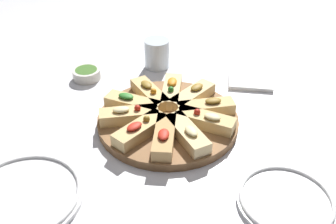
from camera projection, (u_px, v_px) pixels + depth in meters
ground_plane at (168, 124)px, 0.95m from camera, size 3.00×3.00×0.00m
serving_board at (168, 120)px, 0.94m from camera, size 0.34×0.34×0.02m
focaccia_slice_0 at (140, 129)px, 0.87m from camera, size 0.09×0.14×0.04m
focaccia_slice_1 at (164, 136)px, 0.85m from camera, size 0.08×0.14×0.04m
focaccia_slice_2 at (187, 133)px, 0.86m from camera, size 0.13×0.12×0.04m
focaccia_slice_3 at (205, 121)px, 0.89m from camera, size 0.14×0.05×0.04m
focaccia_slice_4 at (206, 108)px, 0.94m from camera, size 0.14×0.11×0.04m
focaccia_slice_5 at (193, 96)px, 0.98m from camera, size 0.09×0.14×0.04m
focaccia_slice_6 at (172, 91)px, 1.00m from camera, size 0.08×0.14×0.04m
focaccia_slice_7 at (150, 93)px, 0.99m from camera, size 0.13×0.12×0.04m
focaccia_slice_8 at (133, 103)px, 0.95m from camera, size 0.14×0.05×0.04m
focaccia_slice_9 at (129, 115)px, 0.91m from camera, size 0.14×0.11×0.04m
plate_left at (286, 201)px, 0.74m from camera, size 0.18×0.18×0.02m
plate_right at (22, 196)px, 0.74m from camera, size 0.23×0.23×0.02m
water_glass at (157, 54)px, 1.15m from camera, size 0.07×0.07×0.09m
napkin_stack at (250, 80)px, 1.10m from camera, size 0.14×0.13×0.01m
dipping_bowl at (87, 74)px, 1.11m from camera, size 0.08×0.08×0.03m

